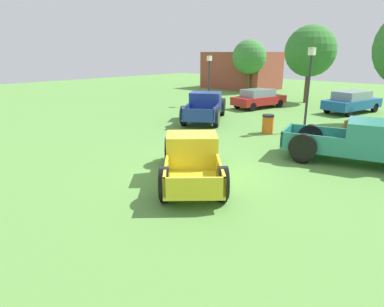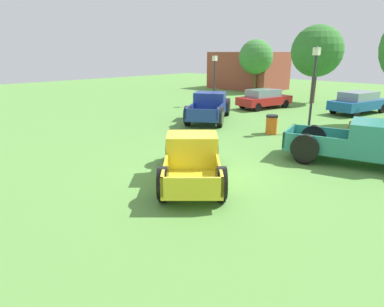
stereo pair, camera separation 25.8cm
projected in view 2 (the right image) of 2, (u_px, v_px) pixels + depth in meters
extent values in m
plane|color=#5B9342|center=(195.00, 172.00, 11.42)|extent=(80.00, 80.00, 0.00)
cube|color=yellow|center=(192.00, 148.00, 12.08)|extent=(2.04, 2.03, 0.52)
cube|color=silver|center=(192.00, 142.00, 12.78)|extent=(0.97, 0.95, 0.44)
sphere|color=silver|center=(177.00, 142.00, 12.76)|extent=(0.19, 0.19, 0.19)
sphere|color=silver|center=(207.00, 142.00, 12.76)|extent=(0.19, 0.19, 0.19)
cube|color=yellow|center=(192.00, 151.00, 10.72)|extent=(2.01, 2.00, 1.10)
cube|color=#8C9EA8|center=(192.00, 139.00, 11.21)|extent=(1.01, 0.99, 0.48)
cube|color=yellow|center=(192.00, 184.00, 9.32)|extent=(2.54, 2.54, 0.10)
cube|color=yellow|center=(165.00, 174.00, 9.23)|extent=(1.46, 1.48, 0.52)
cube|color=yellow|center=(219.00, 174.00, 9.23)|extent=(1.46, 1.48, 0.52)
cube|color=yellow|center=(192.00, 187.00, 8.31)|extent=(1.19, 1.17, 0.52)
cylinder|color=black|center=(170.00, 155.00, 12.16)|extent=(0.66, 0.66, 0.72)
cylinder|color=#B7B7BC|center=(170.00, 155.00, 12.16)|extent=(0.37, 0.37, 0.29)
cylinder|color=black|center=(170.00, 150.00, 12.11)|extent=(0.83, 0.84, 0.91)
cylinder|color=black|center=(214.00, 155.00, 12.16)|extent=(0.66, 0.66, 0.72)
cylinder|color=#B7B7BC|center=(214.00, 155.00, 12.16)|extent=(0.37, 0.37, 0.29)
cylinder|color=black|center=(214.00, 150.00, 12.11)|extent=(0.83, 0.84, 0.91)
cylinder|color=black|center=(163.00, 189.00, 9.11)|extent=(0.66, 0.66, 0.72)
cylinder|color=#B7B7BC|center=(163.00, 189.00, 9.11)|extent=(0.37, 0.37, 0.29)
cylinder|color=black|center=(163.00, 183.00, 9.05)|extent=(0.83, 0.84, 0.91)
cylinder|color=black|center=(221.00, 189.00, 9.11)|extent=(0.66, 0.66, 0.72)
cylinder|color=#B7B7BC|center=(222.00, 189.00, 9.11)|extent=(0.37, 0.37, 0.29)
cylinder|color=black|center=(221.00, 183.00, 9.05)|extent=(0.83, 0.84, 0.91)
cube|color=silver|center=(192.00, 150.00, 12.91)|extent=(1.31, 1.29, 0.11)
cube|color=#2D8475|center=(371.00, 139.00, 11.78)|extent=(1.79, 2.07, 1.21)
cube|color=#2D8475|center=(316.00, 147.00, 12.77)|extent=(2.61, 2.29, 0.11)
cube|color=#2D8475|center=(321.00, 134.00, 13.38)|extent=(2.16, 0.67, 0.58)
cube|color=#2D8475|center=(313.00, 144.00, 11.97)|extent=(2.16, 0.67, 0.58)
cube|color=#2D8475|center=(289.00, 135.00, 13.17)|extent=(0.55, 1.72, 0.58)
cylinder|color=black|center=(313.00, 142.00, 13.65)|extent=(0.83, 0.44, 0.80)
cylinder|color=#B7B7BC|center=(313.00, 142.00, 13.66)|extent=(0.38, 0.33, 0.32)
cylinder|color=black|center=(314.00, 138.00, 13.59)|extent=(1.05, 0.55, 1.01)
cylinder|color=black|center=(304.00, 153.00, 12.17)|extent=(0.83, 0.44, 0.80)
cylinder|color=#B7B7BC|center=(304.00, 153.00, 12.16)|extent=(0.38, 0.33, 0.32)
cylinder|color=black|center=(305.00, 148.00, 12.11)|extent=(1.05, 0.55, 1.01)
cube|color=navy|center=(213.00, 104.00, 21.58)|extent=(2.24, 2.24, 0.59)
cube|color=silver|center=(215.00, 102.00, 22.35)|extent=(1.28, 0.84, 0.50)
sphere|color=silver|center=(206.00, 102.00, 22.45)|extent=(0.21, 0.21, 0.21)
sphere|color=silver|center=(225.00, 102.00, 22.19)|extent=(0.21, 0.21, 0.21)
cube|color=navy|center=(210.00, 103.00, 20.08)|extent=(2.26, 2.14, 1.24)
cube|color=#8C9EA8|center=(212.00, 97.00, 20.61)|extent=(1.33, 0.87, 0.54)
cube|color=navy|center=(205.00, 117.00, 18.53)|extent=(2.73, 2.87, 0.11)
cube|color=navy|center=(190.00, 111.00, 18.60)|extent=(1.28, 1.95, 0.59)
cube|color=navy|center=(220.00, 112.00, 18.26)|extent=(1.28, 1.95, 0.59)
cube|color=navy|center=(201.00, 115.00, 17.42)|extent=(1.56, 1.04, 0.59)
cylinder|color=black|center=(200.00, 108.00, 21.84)|extent=(0.64, 0.82, 0.82)
cylinder|color=#B7B7BC|center=(200.00, 108.00, 21.84)|extent=(0.39, 0.41, 0.33)
cylinder|color=black|center=(200.00, 105.00, 21.78)|extent=(0.81, 1.03, 1.03)
cylinder|color=black|center=(227.00, 109.00, 21.48)|extent=(0.64, 0.82, 0.82)
cylinder|color=#B7B7BC|center=(227.00, 109.00, 21.48)|extent=(0.39, 0.41, 0.33)
cylinder|color=black|center=(227.00, 106.00, 21.42)|extent=(0.81, 1.03, 1.03)
cylinder|color=black|center=(188.00, 119.00, 18.48)|extent=(0.64, 0.82, 0.82)
cylinder|color=#B7B7BC|center=(188.00, 119.00, 18.48)|extent=(0.39, 0.41, 0.33)
cylinder|color=black|center=(188.00, 115.00, 18.42)|extent=(0.81, 1.03, 1.03)
cylinder|color=black|center=(220.00, 120.00, 18.12)|extent=(0.64, 0.82, 0.82)
cylinder|color=#B7B7BC|center=(220.00, 120.00, 18.12)|extent=(0.39, 0.41, 0.33)
cylinder|color=black|center=(220.00, 116.00, 18.06)|extent=(0.81, 1.03, 1.03)
cube|color=silver|center=(215.00, 107.00, 22.49)|extent=(1.71, 1.14, 0.13)
cube|color=#195699|center=(359.00, 104.00, 22.15)|extent=(2.74, 4.66, 0.60)
cube|color=#7F939E|center=(359.00, 96.00, 21.91)|extent=(2.02, 2.73, 0.55)
cylinder|color=black|center=(360.00, 105.00, 23.64)|extent=(0.34, 0.66, 0.64)
cylinder|color=black|center=(382.00, 108.00, 22.36)|extent=(0.34, 0.66, 0.64)
cylinder|color=black|center=(334.00, 109.00, 22.12)|extent=(0.34, 0.66, 0.64)
cylinder|color=black|center=(356.00, 113.00, 20.84)|extent=(0.34, 0.66, 0.64)
cube|color=#B21E1E|center=(264.00, 100.00, 24.22)|extent=(2.50, 4.39, 0.56)
cube|color=#7F939E|center=(263.00, 93.00, 23.99)|extent=(1.86, 2.56, 0.52)
cylinder|color=black|center=(270.00, 101.00, 25.65)|extent=(0.31, 0.63, 0.60)
cylinder|color=black|center=(285.00, 104.00, 24.45)|extent=(0.31, 0.63, 0.60)
cylinder|color=black|center=(243.00, 104.00, 24.15)|extent=(0.31, 0.63, 0.60)
cylinder|color=black|center=(257.00, 107.00, 22.96)|extent=(0.31, 0.63, 0.60)
cube|color=#2D2D33|center=(214.00, 104.00, 25.44)|extent=(0.36, 0.36, 0.25)
cylinder|color=#2D2D33|center=(214.00, 82.00, 24.95)|extent=(0.12, 0.12, 3.08)
cube|color=#F2EACC|center=(215.00, 58.00, 24.45)|extent=(0.28, 0.28, 0.36)
cone|color=#2D2D33|center=(215.00, 56.00, 24.39)|extent=(0.32, 0.32, 0.14)
cube|color=#2D2D33|center=(308.00, 130.00, 16.94)|extent=(0.36, 0.36, 0.25)
cylinder|color=#2D2D33|center=(312.00, 93.00, 16.38)|extent=(0.12, 0.12, 3.56)
cube|color=#F2EACC|center=(317.00, 51.00, 15.81)|extent=(0.28, 0.28, 0.36)
cone|color=#2D2D33|center=(317.00, 47.00, 15.76)|extent=(0.32, 0.32, 0.14)
cube|color=olive|center=(375.00, 123.00, 15.56)|extent=(1.97, 1.45, 0.06)
cube|color=olive|center=(364.00, 131.00, 15.43)|extent=(1.76, 0.97, 0.05)
cube|color=olive|center=(383.00, 129.00, 15.87)|extent=(1.76, 0.97, 0.05)
cube|color=olive|center=(360.00, 128.00, 16.38)|extent=(0.63, 1.32, 0.75)
cylinder|color=orange|center=(271.00, 125.00, 16.69)|extent=(0.56, 0.56, 0.85)
cylinder|color=black|center=(272.00, 116.00, 16.55)|extent=(0.59, 0.59, 0.10)
cylinder|color=brown|center=(255.00, 81.00, 33.32)|extent=(0.36, 0.36, 2.25)
sphere|color=#3D7F38|center=(256.00, 57.00, 32.62)|extent=(3.33, 3.33, 3.33)
cylinder|color=brown|center=(313.00, 87.00, 26.53)|extent=(0.36, 0.36, 2.55)
sphere|color=#33752D|center=(317.00, 51.00, 25.73)|extent=(3.93, 3.93, 3.93)
cube|color=brown|center=(248.00, 71.00, 36.95)|extent=(7.64, 5.16, 3.96)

